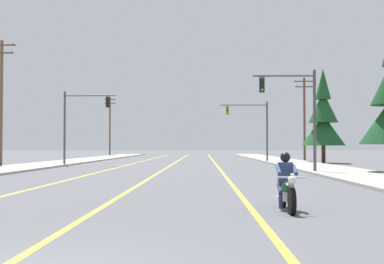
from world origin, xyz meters
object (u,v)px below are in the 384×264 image
traffic_signal_near_left (79,117)px  utility_pole_right_far (304,116)px  traffic_signal_near_right (297,106)px  utility_pole_left_far (110,124)px  conifer_tree_right_verge_far (323,120)px  traffic_signal_mid_right (254,122)px  motorcycle_with_rider (287,187)px  utility_pole_left_near (1,98)px

traffic_signal_near_left → utility_pole_right_far: 28.45m
traffic_signal_near_right → utility_pole_left_far: bearing=110.5°
utility_pole_right_far → conifer_tree_right_verge_far: size_ratio=1.06×
traffic_signal_mid_right → utility_pole_left_far: bearing=121.0°
motorcycle_with_rider → utility_pole_left_far: utility_pole_left_far is taller
utility_pole_right_far → motorcycle_with_rider: bearing=-101.6°
utility_pole_left_near → utility_pole_left_far: utility_pole_left_near is taller
motorcycle_with_rider → utility_pole_left_near: 35.29m
utility_pole_right_far → utility_pole_left_far: utility_pole_left_far is taller
utility_pole_left_far → utility_pole_right_far: bearing=-44.7°
traffic_signal_near_left → traffic_signal_mid_right: bearing=33.2°
traffic_signal_near_left → utility_pole_right_far: size_ratio=0.64×
motorcycle_with_rider → traffic_signal_mid_right: bearing=85.5°
traffic_signal_mid_right → traffic_signal_near_left: bearing=-146.8°
traffic_signal_near_right → traffic_signal_near_left: size_ratio=1.00×
traffic_signal_near_left → utility_pole_left_far: (-5.37, 45.05, 1.27)m
traffic_signal_near_right → utility_pole_left_far: 60.93m
traffic_signal_mid_right → utility_pole_left_near: (-21.85, -10.90, 1.47)m
motorcycle_with_rider → traffic_signal_mid_right: size_ratio=0.35×
motorcycle_with_rider → traffic_signal_mid_right: (3.19, 40.44, 3.51)m
traffic_signal_near_right → utility_pole_left_far: (-21.34, 57.06, 1.30)m
conifer_tree_right_verge_far → traffic_signal_near_right: bearing=-107.4°
motorcycle_with_rider → utility_pole_left_far: (-17.73, 75.32, 4.75)m
conifer_tree_right_verge_far → motorcycle_with_rider: bearing=-104.4°
traffic_signal_mid_right → utility_pole_right_far: bearing=48.5°
traffic_signal_near_right → traffic_signal_mid_right: same height
motorcycle_with_rider → utility_pole_right_far: size_ratio=0.23×
motorcycle_with_rider → traffic_signal_near_right: size_ratio=0.35×
traffic_signal_near_right → conifer_tree_right_verge_far: (5.96, 18.98, 0.15)m
utility_pole_left_near → utility_pole_left_far: 45.79m
utility_pole_left_near → utility_pole_left_far: (0.92, 45.78, -0.24)m
traffic_signal_mid_right → utility_pole_left_far: 40.70m
motorcycle_with_rider → traffic_signal_near_right: traffic_signal_near_right is taller
traffic_signal_mid_right → utility_pole_right_far: size_ratio=0.64×
utility_pole_left_near → conifer_tree_right_verge_far: bearing=15.3°
traffic_signal_mid_right → utility_pole_left_far: (-20.93, 34.88, 1.24)m
traffic_signal_near_left → traffic_signal_mid_right: (15.56, 10.17, 0.03)m
traffic_signal_near_left → utility_pole_left_near: utility_pole_left_near is taller
traffic_signal_near_right → utility_pole_right_far: utility_pole_right_far is taller
traffic_signal_mid_right → utility_pole_left_near: size_ratio=0.60×
utility_pole_left_near → utility_pole_left_far: bearing=88.9°
motorcycle_with_rider → conifer_tree_right_verge_far: conifer_tree_right_verge_far is taller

